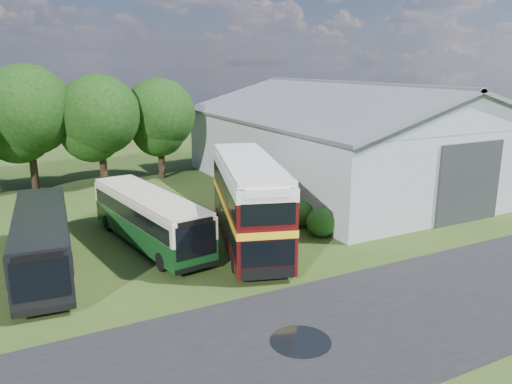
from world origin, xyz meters
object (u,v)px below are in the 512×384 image
storage_shed (348,132)px  bus_green_single (149,218)px  bus_dark_single (42,241)px  bus_maroon_double (249,202)px

storage_shed → bus_green_single: size_ratio=2.34×
storage_shed → bus_green_single: (-18.45, -6.90, -2.65)m
storage_shed → bus_dark_single: storage_shed is taller
bus_maroon_double → bus_dark_single: bus_maroon_double is taller
bus_maroon_double → storage_shed: bearing=51.9°
storage_shed → bus_dark_single: 25.37m
bus_green_single → bus_maroon_double: bus_maroon_double is taller
bus_maroon_double → bus_dark_single: bearing=-168.6°
bus_dark_single → bus_maroon_double: bearing=-1.1°
storage_shed → bus_maroon_double: (-13.65, -9.24, -1.82)m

